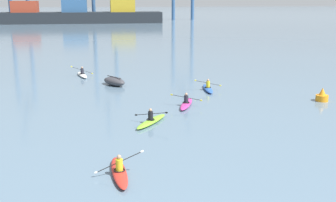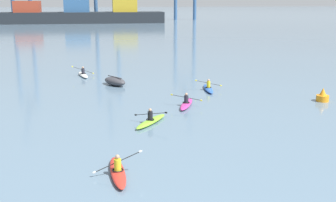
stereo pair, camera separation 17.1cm
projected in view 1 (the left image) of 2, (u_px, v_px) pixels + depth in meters
container_barge at (76, 15)px, 127.74m from camera, size 53.42×8.85×7.50m
capsized_dinghy at (114, 81)px, 35.66m from camera, size 2.36×2.77×0.76m
channel_buoy at (322, 96)px, 30.16m from camera, size 0.90×0.90×1.00m
kayak_blue at (208, 88)px, 33.78m from camera, size 2.24×3.44×0.95m
kayak_lime at (151, 121)px, 24.75m from camera, size 2.45×3.13×0.95m
kayak_magenta at (186, 103)px, 28.83m from camera, size 2.13×3.38×0.95m
kayak_white at (82, 75)px, 39.91m from camera, size 2.11×3.45×1.08m
kayak_red at (119, 171)px, 17.46m from camera, size 2.16×3.43×1.08m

